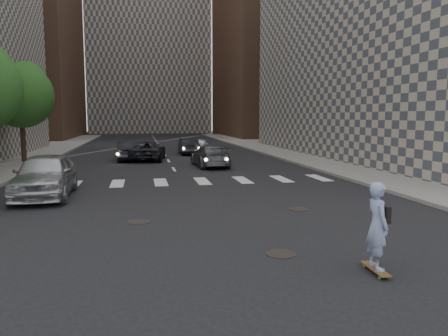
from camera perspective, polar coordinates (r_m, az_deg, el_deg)
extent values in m
plane|color=black|center=(12.28, -1.63, -7.97)|extent=(160.00, 160.00, 0.00)
cube|color=gray|center=(35.84, 16.45, 1.63)|extent=(13.00, 80.00, 0.15)
cube|color=#ADA08E|center=(37.30, 23.93, 18.41)|extent=(15.00, 33.00, 22.00)
cube|color=black|center=(28.89, 16.18, 4.28)|extent=(0.30, 18.00, 4.00)
cube|color=brown|center=(71.78, 7.59, 18.69)|extent=(18.00, 24.00, 36.00)
cube|color=#ADA08E|center=(92.14, -9.95, 19.79)|extent=(22.00, 20.00, 48.00)
cylinder|color=#382619|center=(31.69, -24.74, 3.32)|extent=(0.32, 0.32, 2.80)
sphere|color=#17461A|center=(31.68, -25.00, 8.55)|extent=(4.20, 4.20, 4.20)
sphere|color=#17461A|center=(32.27, -24.47, 10.14)|extent=(2.80, 2.80, 2.80)
cylinder|color=black|center=(10.22, 7.46, -11.05)|extent=(0.70, 0.70, 0.02)
cylinder|color=black|center=(13.30, -11.08, -6.91)|extent=(0.70, 0.70, 0.02)
cylinder|color=black|center=(15.00, 9.71, -5.31)|extent=(0.70, 0.70, 0.02)
cube|color=brown|center=(9.48, 19.18, -12.32)|extent=(0.28, 0.94, 0.02)
cylinder|color=green|center=(9.19, 19.64, -13.34)|extent=(0.03, 0.06, 0.06)
cylinder|color=green|center=(9.26, 20.58, -13.21)|extent=(0.03, 0.06, 0.06)
cylinder|color=green|center=(9.74, 17.83, -12.09)|extent=(0.03, 0.06, 0.06)
cylinder|color=green|center=(9.81, 18.72, -11.99)|extent=(0.03, 0.06, 0.06)
imported|color=#8099BB|center=(9.23, 19.39, -7.11)|extent=(0.45, 0.66, 1.75)
cube|color=black|center=(9.32, 20.32, -5.67)|extent=(0.12, 0.29, 0.33)
imported|color=#B7B9BE|center=(18.26, -22.33, -0.87)|extent=(2.14, 5.08, 1.71)
imported|color=black|center=(31.64, -12.44, 2.23)|extent=(1.74, 4.34, 1.40)
imported|color=#58595F|center=(27.20, -1.81, 1.62)|extent=(2.17, 4.79, 1.36)
imported|color=black|center=(31.52, -9.93, 2.22)|extent=(2.82, 5.08, 1.34)
imported|color=silver|center=(37.59, -3.50, 3.00)|extent=(1.85, 3.93, 1.30)
imported|color=black|center=(36.02, -4.69, 2.86)|extent=(1.43, 4.08, 1.34)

